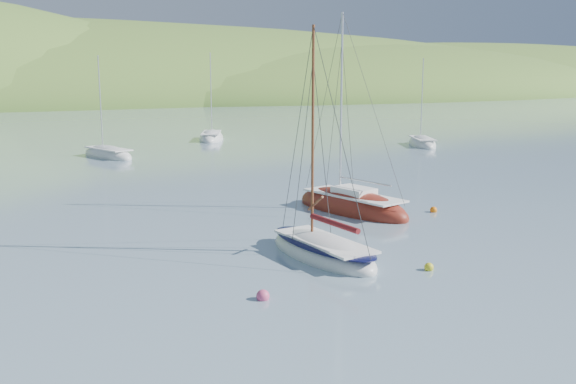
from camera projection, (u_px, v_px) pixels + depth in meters
name	position (u px, v px, depth m)	size (l,w,h in m)	color
ground	(341.00, 282.00, 24.06)	(700.00, 700.00, 0.00)	slate
daysailer_white	(323.00, 251.00, 27.29)	(3.14, 6.96, 10.36)	white
sloop_red	(352.00, 207.00, 36.18)	(4.60, 8.48, 11.91)	maroon
distant_sloop_a	(108.00, 155.00, 58.95)	(4.71, 7.45, 10.04)	white
distant_sloop_b	(211.00, 138.00, 73.83)	(5.44, 8.00, 10.79)	white
distant_sloop_d	(422.00, 144.00, 68.16)	(5.13, 7.36, 9.96)	white
mooring_buoys	(231.00, 256.00, 26.96)	(23.56, 10.28, 0.49)	yellow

